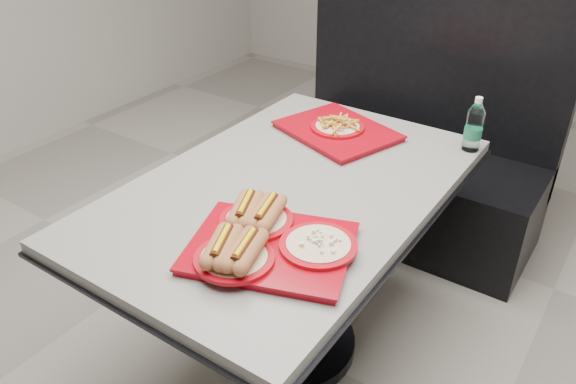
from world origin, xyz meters
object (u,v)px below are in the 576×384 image
Objects in this scene: tray_far at (337,128)px; tray_near at (264,240)px; booth_bench at (412,154)px; diner_table at (290,225)px; water_bottle at (474,127)px.

tray_near is at bearing -74.50° from tray_far.
diner_table is at bearing -90.00° from booth_bench.
tray_near is 2.57× the size of water_bottle.
booth_bench reaches higher than water_bottle.
tray_far is at bearing 105.50° from tray_near.
booth_bench is 2.64× the size of tray_far.
tray_near is at bearing -105.73° from water_bottle.
diner_table is at bearing -81.26° from tray_far.
water_bottle is at bearing 74.27° from tray_near.
water_bottle reaches higher than diner_table.
water_bottle is (0.47, 0.16, 0.06)m from tray_far.
tray_far is at bearing -160.99° from water_bottle.
diner_table is 1.05× the size of booth_bench.
diner_table is 0.42m from tray_near.
tray_near is at bearing -66.58° from diner_table.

